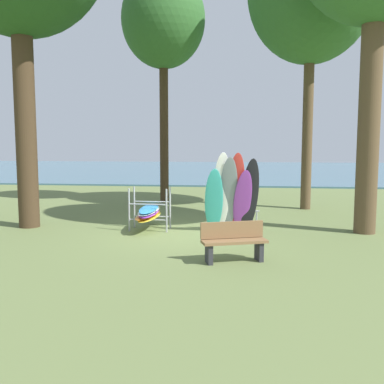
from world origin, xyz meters
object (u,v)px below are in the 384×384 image
(leaning_board_pile, at_px, (232,196))
(park_bench, at_px, (234,241))
(board_storage_rack, at_px, (149,212))
(tree_far_left_back, at_px, (163,21))

(leaning_board_pile, relative_size, park_bench, 1.58)
(leaning_board_pile, xyz_separation_m, board_storage_rack, (-2.43, 0.00, -0.53))
(board_storage_rack, distance_m, park_bench, 4.13)
(board_storage_rack, bearing_deg, tree_far_left_back, 96.34)
(board_storage_rack, bearing_deg, leaning_board_pile, -0.03)
(tree_far_left_back, height_order, park_bench, tree_far_left_back)
(park_bench, bearing_deg, tree_far_left_back, 109.38)
(tree_far_left_back, relative_size, leaning_board_pile, 4.21)
(park_bench, bearing_deg, leaning_board_pile, 92.50)
(tree_far_left_back, xyz_separation_m, board_storage_rack, (0.67, -5.99, -7.09))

